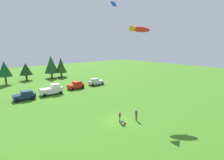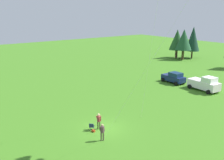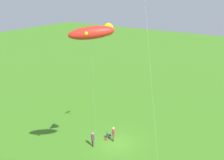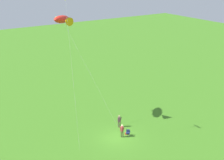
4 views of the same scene
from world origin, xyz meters
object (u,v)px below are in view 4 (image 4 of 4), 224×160
folding_chair (128,132)px  kite_large_fish (63,20)px  person_spectator (122,130)px  backpack_on_grass (126,134)px  person_kite_flyer (119,120)px

folding_chair → kite_large_fish: 16.26m
person_spectator → backpack_on_grass: (0.24, -0.84, -0.91)m
folding_chair → person_spectator: bearing=-54.0°
person_kite_flyer → person_spectator: size_ratio=1.00×
backpack_on_grass → kite_large_fish: size_ratio=0.02×
folding_chair → backpack_on_grass: 0.53m
kite_large_fish → folding_chair: bearing=-150.8°
person_kite_flyer → backpack_on_grass: person_kite_flyer is taller
person_spectator → backpack_on_grass: person_spectator is taller
person_kite_flyer → folding_chair: 2.55m
folding_chair → backpack_on_grass: bearing=-137.7°
folding_chair → person_spectator: person_spectator is taller
backpack_on_grass → kite_large_fish: 16.40m
person_spectator → backpack_on_grass: 1.26m
backpack_on_grass → kite_large_fish: kite_large_fish is taller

